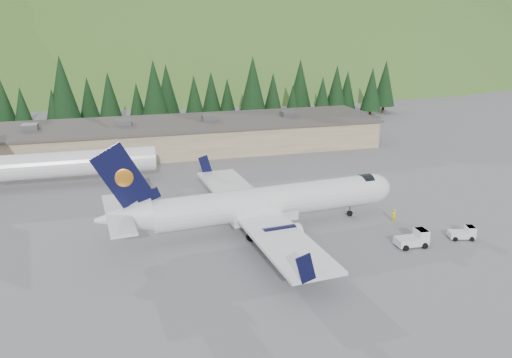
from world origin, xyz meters
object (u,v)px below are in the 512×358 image
at_px(airliner, 262,204).
at_px(baggage_tug_b, 464,233).
at_px(second_airliner, 54,164).
at_px(baggage_tug_a, 414,239).
at_px(ramp_worker, 394,216).
at_px(terminal_building, 182,136).

height_order(airliner, baggage_tug_b, airliner).
bearing_deg(second_airliner, baggage_tug_a, -38.59).
bearing_deg(ramp_worker, baggage_tug_a, 70.82).
height_order(airliner, ramp_worker, airliner).
height_order(baggage_tug_b, terminal_building, terminal_building).
height_order(second_airliner, ramp_worker, second_airliner).
xyz_separation_m(airliner, terminal_building, (-4.01, 38.09, -0.42)).
bearing_deg(baggage_tug_b, airliner, 173.62).
relative_size(second_airliner, ramp_worker, 17.26).
distance_m(airliner, ramp_worker, 15.79).
relative_size(baggage_tug_b, terminal_building, 0.04).
bearing_deg(baggage_tug_a, baggage_tug_b, 2.63).
height_order(baggage_tug_b, ramp_worker, ramp_worker).
distance_m(second_airliner, baggage_tug_b, 53.76).
height_order(second_airliner, baggage_tug_a, second_airliner).
xyz_separation_m(baggage_tug_b, terminal_building, (-24.45, 46.25, 1.99)).
height_order(baggage_tug_a, ramp_worker, baggage_tug_a).
bearing_deg(ramp_worker, airliner, -15.19).
xyz_separation_m(second_airliner, baggage_tug_a, (38.13, -30.43, -2.53)).
bearing_deg(terminal_building, airliner, -83.99).
distance_m(baggage_tug_a, terminal_building, 49.91).
distance_m(second_airliner, terminal_building, 25.55).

